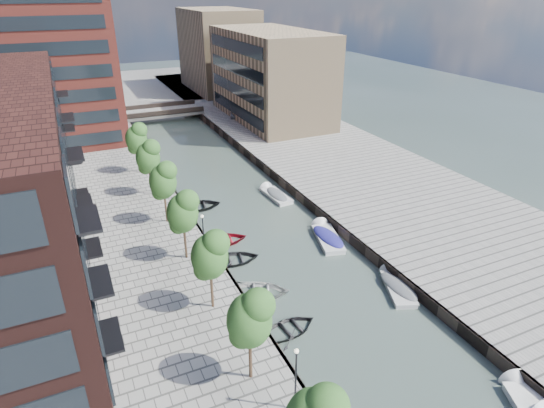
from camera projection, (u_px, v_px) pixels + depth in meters
water at (224, 186)px, 53.53m from camera, size 300.00×300.00×0.00m
quay_right at (340, 162)px, 59.34m from camera, size 20.00×140.00×1.00m
quay_wall_left at (173, 191)px, 51.01m from camera, size 0.25×140.00×1.00m
quay_wall_right at (271, 173)px, 55.61m from camera, size 0.25×140.00×1.00m
far_closure at (136, 87)px, 102.36m from camera, size 80.00×40.00×1.00m
apartment_block at (13, 181)px, 34.33m from camera, size 8.00×38.00×14.00m
tower at (36, 29)px, 60.59m from camera, size 18.00×18.00×30.00m
tan_block_near at (270, 75)px, 74.05m from camera, size 12.00×25.00×14.00m
tan_block_far at (219, 50)px, 94.87m from camera, size 12.00×20.00×16.00m
bridge at (163, 112)px, 79.08m from camera, size 13.00×6.00×1.30m
tree_1 at (249, 317)px, 24.31m from camera, size 2.50×2.50×5.95m
tree_2 at (209, 254)px, 30.03m from camera, size 2.50×2.50×5.95m
tree_3 at (182, 211)px, 35.75m from camera, size 2.50×2.50×5.95m
tree_4 at (163, 180)px, 41.47m from camera, size 2.50×2.50×5.95m
tree_5 at (148, 156)px, 47.20m from camera, size 2.50×2.50×5.95m
tree_6 at (136, 137)px, 52.92m from camera, size 2.50×2.50×5.95m
lamp_0 at (296, 373)px, 23.13m from camera, size 0.24×0.24×4.12m
lamp_1 at (203, 233)px, 36.21m from camera, size 0.24×0.24×4.12m
lamp_2 at (160, 167)px, 49.28m from camera, size 0.24×0.24×4.12m
sloop_0 at (290, 331)px, 31.02m from camera, size 4.45×3.44×0.85m
sloop_1 at (233, 262)px, 38.79m from camera, size 5.07×3.98×0.95m
sloop_2 at (223, 242)px, 41.72m from camera, size 4.91×3.79×0.94m
sloop_3 at (257, 295)px, 34.69m from camera, size 5.96×5.26×1.02m
sloop_4 at (197, 209)px, 48.02m from camera, size 5.59×4.31×1.07m
motorboat_1 at (396, 285)px, 35.43m from camera, size 3.38×5.16×1.63m
motorboat_3 at (326, 236)px, 42.26m from camera, size 3.22×5.76×1.82m
motorboat_4 at (275, 195)px, 50.71m from camera, size 2.00×5.06×1.66m
car at (235, 113)px, 77.14m from camera, size 2.78×4.32×1.37m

